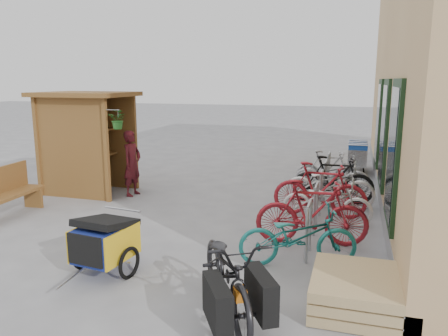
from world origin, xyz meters
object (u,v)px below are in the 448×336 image
(person_kiosk, at_px, (132,163))
(child_trailer, at_px, (105,241))
(shopping_carts, at_px, (357,154))
(bike_7, at_px, (327,169))
(bike_5, at_px, (333,180))
(bike_6, at_px, (332,175))
(pallet_stack, at_px, (355,291))
(bike_3, at_px, (320,190))
(cargo_bike, at_px, (228,274))
(bike_4, at_px, (329,185))
(kiosk, at_px, (83,128))
(bike_0, at_px, (298,236))
(bike_2, at_px, (327,201))
(bench, at_px, (7,191))
(bike_1, at_px, (312,213))

(person_kiosk, bearing_deg, child_trailer, -150.00)
(shopping_carts, xyz_separation_m, bike_7, (-0.72, -2.18, -0.08))
(shopping_carts, xyz_separation_m, bike_5, (-0.50, -3.59, -0.03))
(shopping_carts, bearing_deg, bike_7, -108.22)
(bike_6, bearing_deg, bike_5, -174.38)
(pallet_stack, bearing_deg, bike_3, 101.43)
(cargo_bike, distance_m, bike_6, 6.05)
(cargo_bike, distance_m, bike_4, 4.89)
(kiosk, xyz_separation_m, bike_4, (5.72, 0.35, -1.06))
(cargo_bike, bearing_deg, bike_3, 49.56)
(kiosk, xyz_separation_m, bike_3, (5.57, -0.38, -1.00))
(shopping_carts, distance_m, person_kiosk, 6.59)
(person_kiosk, relative_size, bike_3, 0.84)
(shopping_carts, height_order, bike_0, shopping_carts)
(shopping_carts, height_order, bike_2, shopping_carts)
(bench, bearing_deg, bike_4, 17.60)
(bench, bearing_deg, bike_2, 7.91)
(pallet_stack, relative_size, bike_7, 0.75)
(bike_5, height_order, bike_6, bike_5)
(child_trailer, height_order, bike_4, bike_4)
(bench, xyz_separation_m, bike_1, (5.98, 0.14, 0.05))
(child_trailer, xyz_separation_m, cargo_bike, (1.98, -0.60, 0.03))
(bench, relative_size, person_kiosk, 1.04)
(shopping_carts, distance_m, bike_5, 3.62)
(bike_0, height_order, bike_5, bike_5)
(kiosk, relative_size, bench, 1.57)
(bike_7, bearing_deg, kiosk, 93.73)
(bike_3, relative_size, bike_6, 1.04)
(bike_0, xyz_separation_m, bike_6, (0.24, 4.38, 0.01))
(kiosk, height_order, bike_2, kiosk)
(bench, distance_m, bike_7, 7.29)
(bench, height_order, bike_3, bike_3)
(bike_0, xyz_separation_m, bike_7, (0.09, 4.95, 0.03))
(bike_4, relative_size, bike_7, 1.18)
(kiosk, xyz_separation_m, person_kiosk, (1.23, 0.04, -0.79))
(bike_1, bearing_deg, person_kiosk, 57.26)
(cargo_bike, distance_m, bike_2, 3.78)
(bike_2, height_order, bike_7, bike_7)
(cargo_bike, relative_size, bike_7, 1.26)
(person_kiosk, bearing_deg, bike_2, -93.62)
(person_kiosk, height_order, bike_1, person_kiosk)
(person_kiosk, distance_m, bike_0, 5.14)
(bike_0, xyz_separation_m, bike_1, (0.11, 0.90, 0.10))
(shopping_carts, relative_size, bike_6, 1.02)
(bike_0, xyz_separation_m, bike_3, (0.11, 2.47, 0.10))
(bench, bearing_deg, shopping_carts, 39.50)
(cargo_bike, xyz_separation_m, bike_7, (0.67, 6.56, -0.03))
(bike_7, bearing_deg, cargo_bike, 157.22)
(bench, xyz_separation_m, bike_0, (5.87, -0.75, -0.05))
(bench, height_order, bike_7, bench)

